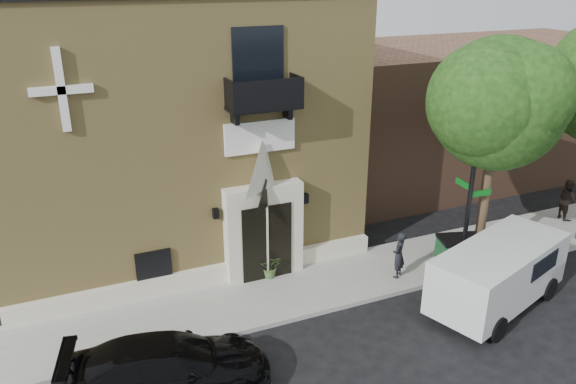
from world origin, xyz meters
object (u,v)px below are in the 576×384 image
pedestrian_far (567,199)px  cargo_van (501,271)px  dumpster (462,251)px  street_sign (470,197)px  fire_hydrant (475,258)px  black_sedan (169,367)px  pedestrian_near (399,255)px

pedestrian_far → cargo_van: bearing=131.2°
cargo_van → dumpster: bearing=62.6°
dumpster → pedestrian_far: 6.69m
street_sign → fire_hydrant: size_ratio=7.14×
fire_hydrant → cargo_van: bearing=-109.4°
dumpster → fire_hydrant: bearing=-28.2°
street_sign → pedestrian_far: size_ratio=3.25×
black_sedan → pedestrian_near: pedestrian_near is taller
pedestrian_far → black_sedan: bearing=114.6°
cargo_van → fire_hydrant: 2.05m
pedestrian_near → pedestrian_far: pedestrian_far is taller
black_sedan → pedestrian_near: bearing=-62.8°
street_sign → pedestrian_far: (6.80, 1.85, -1.92)m
cargo_van → black_sedan: bearing=160.5°
dumpster → pedestrian_near: 2.45m
dumpster → black_sedan: bearing=-152.9°
fire_hydrant → pedestrian_near: (-2.74, 0.56, 0.42)m
black_sedan → cargo_van: size_ratio=0.93×
fire_hydrant → pedestrian_near: bearing=168.4°
street_sign → pedestrian_near: (-2.14, 0.61, -1.97)m
black_sedan → fire_hydrant: black_sedan is taller
dumpster → pedestrian_far: bearing=29.4°
pedestrian_far → pedestrian_near: bearing=111.0°
black_sedan → fire_hydrant: (10.88, 1.69, -0.19)m
fire_hydrant → pedestrian_near: size_ratio=0.48×
cargo_van → dumpster: 2.23m
dumpster → pedestrian_far: size_ratio=1.09×
street_sign → dumpster: 2.27m
black_sedan → pedestrian_near: size_ratio=3.11×
dumpster → pedestrian_near: pedestrian_near is taller
black_sedan → pedestrian_far: (17.07, 3.49, 0.27)m
pedestrian_far → fire_hydrant: bearing=119.3°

